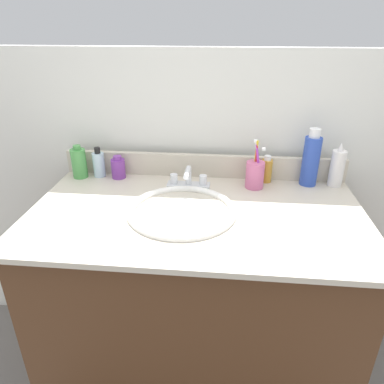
% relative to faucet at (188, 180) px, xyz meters
% --- Properties ---
extents(ground_plane, '(6.00, 6.00, 0.00)m').
position_rel_faucet_xyz_m(ground_plane, '(0.05, -0.18, -0.85)').
color(ground_plane, '#66605B').
extents(vanity_cabinet, '(1.06, 0.57, 0.80)m').
position_rel_faucet_xyz_m(vanity_cabinet, '(0.05, -0.18, -0.45)').
color(vanity_cabinet, '#4C2D19').
rests_on(vanity_cabinet, ground_plane).
extents(countertop, '(1.10, 0.62, 0.02)m').
position_rel_faucet_xyz_m(countertop, '(0.05, -0.18, -0.04)').
color(countertop, beige).
rests_on(countertop, vanity_cabinet).
extents(backsplash, '(1.10, 0.02, 0.09)m').
position_rel_faucet_xyz_m(backsplash, '(0.05, 0.11, 0.02)').
color(backsplash, beige).
rests_on(backsplash, countertop).
extents(back_wall, '(2.20, 0.04, 1.30)m').
position_rel_faucet_xyz_m(back_wall, '(0.05, 0.18, -0.20)').
color(back_wall, silver).
rests_on(back_wall, ground_plane).
extents(sink_basin, '(0.36, 0.36, 0.11)m').
position_rel_faucet_xyz_m(sink_basin, '(0.00, -0.19, -0.06)').
color(sink_basin, white).
rests_on(sink_basin, countertop).
extents(faucet, '(0.16, 0.10, 0.08)m').
position_rel_faucet_xyz_m(faucet, '(0.00, 0.00, 0.00)').
color(faucet, silver).
rests_on(faucet, countertop).
extents(bottle_gel_clear, '(0.05, 0.05, 0.12)m').
position_rel_faucet_xyz_m(bottle_gel_clear, '(-0.37, 0.07, 0.02)').
color(bottle_gel_clear, silver).
rests_on(bottle_gel_clear, countertop).
extents(bottle_toner_green, '(0.06, 0.06, 0.13)m').
position_rel_faucet_xyz_m(bottle_toner_green, '(-0.44, 0.06, 0.03)').
color(bottle_toner_green, '#4C9E4C').
rests_on(bottle_toner_green, countertop).
extents(bottle_shampoo_blue, '(0.06, 0.06, 0.22)m').
position_rel_faucet_xyz_m(bottle_shampoo_blue, '(0.45, 0.07, 0.07)').
color(bottle_shampoo_blue, '#2D4CB2').
rests_on(bottle_shampoo_blue, countertop).
extents(bottle_lotion_white, '(0.05, 0.05, 0.17)m').
position_rel_faucet_xyz_m(bottle_lotion_white, '(0.55, 0.07, 0.04)').
color(bottle_lotion_white, white).
rests_on(bottle_lotion_white, countertop).
extents(bottle_cream_purple, '(0.05, 0.05, 0.09)m').
position_rel_faucet_xyz_m(bottle_cream_purple, '(-0.28, 0.07, 0.01)').
color(bottle_cream_purple, '#7A3899').
rests_on(bottle_cream_purple, countertop).
extents(bottle_oil_amber, '(0.04, 0.04, 0.11)m').
position_rel_faucet_xyz_m(bottle_oil_amber, '(0.29, 0.08, 0.02)').
color(bottle_oil_amber, gold).
rests_on(bottle_oil_amber, countertop).
extents(cup_pink, '(0.07, 0.07, 0.18)m').
position_rel_faucet_xyz_m(cup_pink, '(0.25, 0.03, 0.03)').
color(cup_pink, '#D16693').
rests_on(cup_pink, countertop).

